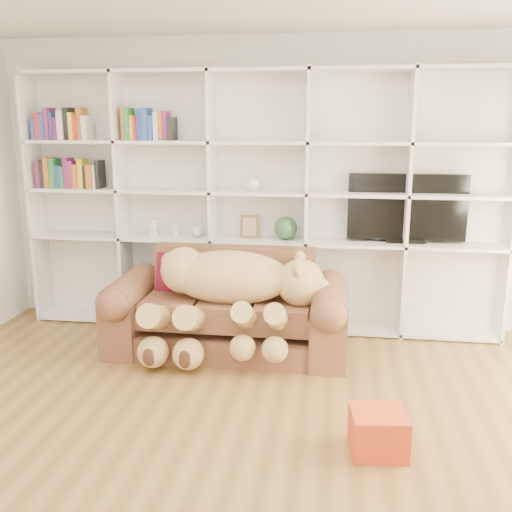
% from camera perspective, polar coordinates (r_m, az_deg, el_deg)
% --- Properties ---
extents(floor, '(5.00, 5.00, 0.00)m').
position_cam_1_polar(floor, '(3.54, -5.14, -19.96)').
color(floor, brown).
rests_on(floor, ground).
extents(wall_back, '(5.00, 0.02, 2.70)m').
position_cam_1_polar(wall_back, '(5.45, 0.66, 7.16)').
color(wall_back, white).
rests_on(wall_back, floor).
extents(bookshelf, '(4.43, 0.35, 2.40)m').
position_cam_1_polar(bookshelf, '(5.35, -2.10, 6.57)').
color(bookshelf, white).
rests_on(bookshelf, floor).
extents(sofa, '(2.01, 0.87, 0.85)m').
position_cam_1_polar(sofa, '(4.94, -2.73, -5.78)').
color(sofa, brown).
rests_on(sofa, floor).
extents(teddy_bear, '(1.51, 0.83, 0.88)m').
position_cam_1_polar(teddy_bear, '(4.69, -2.70, -3.37)').
color(teddy_bear, tan).
rests_on(teddy_bear, sofa).
extents(throw_pillow, '(0.39, 0.23, 0.39)m').
position_cam_1_polar(throw_pillow, '(5.09, -7.77, -1.81)').
color(throw_pillow, '#5C0F22').
rests_on(throw_pillow, sofa).
extents(gift_box, '(0.36, 0.34, 0.26)m').
position_cam_1_polar(gift_box, '(3.63, 12.12, -16.84)').
color(gift_box, red).
rests_on(gift_box, floor).
extents(tv, '(1.05, 0.18, 0.62)m').
position_cam_1_polar(tv, '(5.31, 14.84, 4.60)').
color(tv, black).
rests_on(tv, bookshelf).
extents(picture_frame, '(0.17, 0.05, 0.21)m').
position_cam_1_polar(picture_frame, '(5.32, -0.64, 2.99)').
color(picture_frame, brown).
rests_on(picture_frame, bookshelf).
extents(green_vase, '(0.21, 0.21, 0.21)m').
position_cam_1_polar(green_vase, '(5.28, 2.98, 2.81)').
color(green_vase, '#29512D').
rests_on(green_vase, bookshelf).
extents(figurine_tall, '(0.10, 0.10, 0.16)m').
position_cam_1_polar(figurine_tall, '(5.55, -10.22, 2.83)').
color(figurine_tall, beige).
rests_on(figurine_tall, bookshelf).
extents(figurine_short, '(0.07, 0.07, 0.11)m').
position_cam_1_polar(figurine_short, '(5.49, -8.12, 2.54)').
color(figurine_short, beige).
rests_on(figurine_short, bookshelf).
extents(snow_globe, '(0.10, 0.10, 0.10)m').
position_cam_1_polar(snow_globe, '(5.43, -5.86, 2.49)').
color(snow_globe, white).
rests_on(snow_globe, bookshelf).
extents(shelf_vase, '(0.20, 0.20, 0.16)m').
position_cam_1_polar(shelf_vase, '(5.26, -0.39, 7.46)').
color(shelf_vase, silver).
rests_on(shelf_vase, bookshelf).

